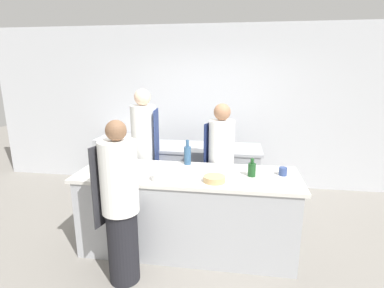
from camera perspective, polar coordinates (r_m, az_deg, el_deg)
ground_plane at (r=3.80m, az=-0.84°, el=-18.92°), size 16.00×16.00×0.00m
wall_back at (r=5.34m, az=2.91°, el=6.92°), size 8.00×0.06×2.80m
prep_counter at (r=3.56m, az=-0.87°, el=-12.61°), size 2.49×0.83×0.93m
pass_counter at (r=4.65m, az=1.96°, el=-6.03°), size 1.76×0.70×0.93m
oven_range at (r=5.48m, az=-12.27°, el=-3.33°), size 0.91×0.69×0.91m
chef_at_prep_near at (r=2.98m, az=-13.49°, el=-11.19°), size 0.40×0.38×1.63m
chef_at_stove at (r=4.22m, az=-8.96°, el=-1.89°), size 0.37×0.35×1.81m
chef_at_pass_far at (r=3.92m, az=5.47°, el=-4.30°), size 0.38×0.37×1.66m
bottle_olive_oil at (r=3.59m, az=-17.15°, el=-3.66°), size 0.08×0.08×0.21m
bottle_vinegar at (r=3.65m, az=-0.87°, el=-2.05°), size 0.08×0.08×0.31m
bottle_wine at (r=3.32m, az=11.33°, el=-4.72°), size 0.09×0.09×0.20m
bowl_mixing_large at (r=3.13m, az=4.28°, el=-6.64°), size 0.23×0.23×0.06m
bowl_prep_small at (r=3.19m, az=-5.94°, el=-6.12°), size 0.21×0.21×0.07m
cup at (r=3.45m, az=16.93°, el=-5.01°), size 0.09×0.09×0.09m
cutting_board at (r=3.39m, az=-0.13°, el=-5.39°), size 0.40×0.28×0.01m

